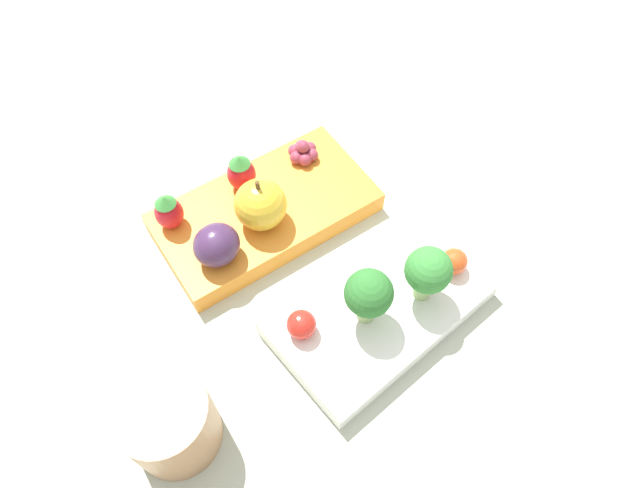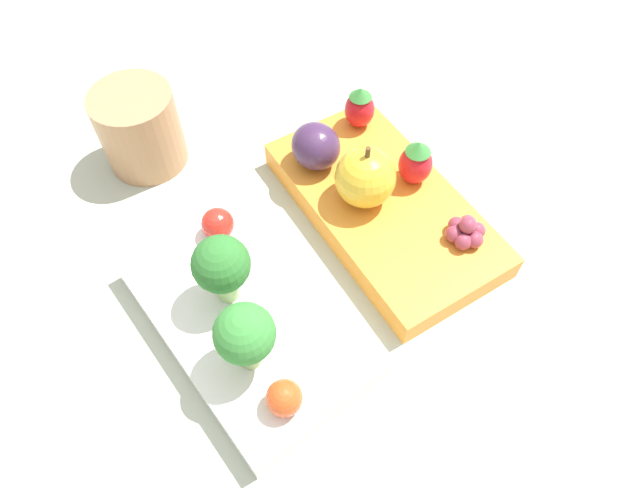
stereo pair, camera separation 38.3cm
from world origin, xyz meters
TOP-DOWN VIEW (x-y plane):
  - ground_plane at (0.00, 0.00)m, footprint 4.00×4.00m
  - bento_box_savoury at (-0.01, 0.08)m, footprint 0.20×0.12m
  - bento_box_fruit at (-0.00, -0.07)m, footprint 0.23×0.14m
  - broccoli_floret_0 at (-0.04, 0.09)m, footprint 0.04×0.04m
  - broccoli_floret_1 at (0.01, 0.08)m, footprint 0.04×0.04m
  - cherry_tomato_0 at (-0.08, 0.10)m, footprint 0.02×0.02m
  - cherry_tomato_1 at (0.06, 0.05)m, footprint 0.03×0.03m
  - apple at (0.01, -0.06)m, footprint 0.05×0.05m
  - strawberry_0 at (0.08, -0.12)m, footprint 0.03×0.03m
  - strawberry_1 at (0.00, -0.11)m, footprint 0.03×0.03m
  - plum at (0.07, -0.06)m, footprint 0.04×0.04m
  - grape_cluster at (-0.07, -0.09)m, footprint 0.03×0.03m
  - drinking_cup at (0.19, 0.04)m, footprint 0.07×0.07m

SIDE VIEW (x-z plane):
  - ground_plane at x=0.00m, z-range 0.00..0.00m
  - bento_box_savoury at x=-0.01m, z-range 0.00..0.02m
  - bento_box_fruit at x=0.00m, z-range 0.00..0.02m
  - grape_cluster at x=-0.07m, z-range 0.02..0.04m
  - cherry_tomato_0 at x=-0.08m, z-range 0.02..0.05m
  - cherry_tomato_1 at x=0.06m, z-range 0.02..0.05m
  - drinking_cup at x=0.19m, z-range 0.00..0.07m
  - plum at x=0.07m, z-range 0.02..0.06m
  - strawberry_0 at x=0.08m, z-range 0.02..0.06m
  - strawberry_1 at x=0.00m, z-range 0.02..0.07m
  - apple at x=0.01m, z-range 0.02..0.08m
  - broccoli_floret_0 at x=-0.04m, z-range 0.03..0.09m
  - broccoli_floret_1 at x=0.01m, z-range 0.03..0.09m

